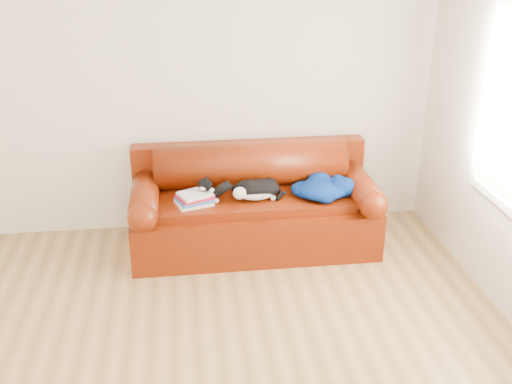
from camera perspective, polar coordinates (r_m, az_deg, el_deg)
The scene contains 7 objects.
ground at distance 4.12m, azimuth -5.50°, elevation -15.46°, with size 4.50×4.50×0.00m, color brown.
room_shell at distance 3.35m, azimuth -4.49°, elevation 7.55°, with size 4.52×4.02×2.61m.
sofa_base at distance 5.29m, azimuth -0.20°, elevation -2.79°, with size 2.10×0.90×0.50m.
sofa_back at distance 5.38m, azimuth -0.53°, elevation 1.26°, with size 2.10×1.01×0.88m.
book_stack at distance 5.00m, azimuth -5.85°, elevation -0.62°, with size 0.34×0.30×0.10m.
cat at distance 5.05m, azimuth -0.08°, elevation 0.19°, with size 0.60×0.35×0.21m.
blanket at distance 5.15m, azimuth 6.43°, elevation 0.42°, with size 0.63×0.51×0.17m.
Camera 1 is at (-0.03, -3.20, 2.59)m, focal length 42.00 mm.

